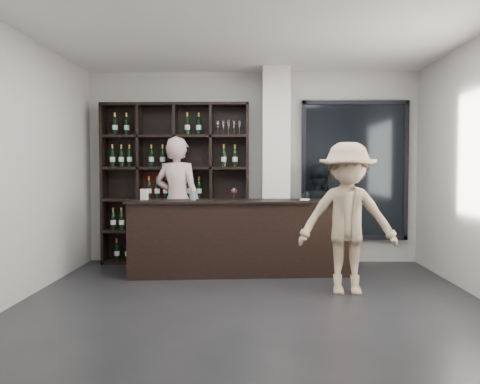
{
  "coord_description": "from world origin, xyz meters",
  "views": [
    {
      "loc": [
        -0.0,
        -5.02,
        1.43
      ],
      "look_at": [
        -0.15,
        1.1,
        1.15
      ],
      "focal_mm": 38.0,
      "sensor_mm": 36.0,
      "label": 1
    }
  ],
  "objects_px": {
    "tasting_counter": "(242,237)",
    "taster_black": "(317,215)",
    "customer": "(348,218)",
    "wine_shelf": "(176,184)",
    "taster_pink": "(177,201)"
  },
  "relations": [
    {
      "from": "tasting_counter",
      "to": "taster_black",
      "type": "bearing_deg",
      "value": 25.61
    },
    {
      "from": "tasting_counter",
      "to": "customer",
      "type": "height_order",
      "value": "customer"
    },
    {
      "from": "wine_shelf",
      "to": "taster_black",
      "type": "xyz_separation_m",
      "value": [
        2.1,
        -0.17,
        -0.46
      ]
    },
    {
      "from": "taster_pink",
      "to": "customer",
      "type": "height_order",
      "value": "taster_pink"
    },
    {
      "from": "wine_shelf",
      "to": "tasting_counter",
      "type": "xyz_separation_m",
      "value": [
        1.01,
        -0.82,
        -0.69
      ]
    },
    {
      "from": "taster_black",
      "to": "customer",
      "type": "bearing_deg",
      "value": 118.8
    },
    {
      "from": "tasting_counter",
      "to": "customer",
      "type": "xyz_separation_m",
      "value": [
        1.23,
        -0.99,
        0.36
      ]
    },
    {
      "from": "tasting_counter",
      "to": "taster_pink",
      "type": "bearing_deg",
      "value": 141.66
    },
    {
      "from": "tasting_counter",
      "to": "taster_pink",
      "type": "relative_size",
      "value": 1.62
    },
    {
      "from": "tasting_counter",
      "to": "taster_pink",
      "type": "height_order",
      "value": "taster_pink"
    },
    {
      "from": "tasting_counter",
      "to": "taster_black",
      "type": "height_order",
      "value": "taster_black"
    },
    {
      "from": "wine_shelf",
      "to": "tasting_counter",
      "type": "height_order",
      "value": "wine_shelf"
    },
    {
      "from": "taster_black",
      "to": "customer",
      "type": "distance_m",
      "value": 1.65
    },
    {
      "from": "taster_pink",
      "to": "customer",
      "type": "bearing_deg",
      "value": 158.62
    },
    {
      "from": "taster_black",
      "to": "customer",
      "type": "xyz_separation_m",
      "value": [
        0.14,
        -1.64,
        0.12
      ]
    }
  ]
}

